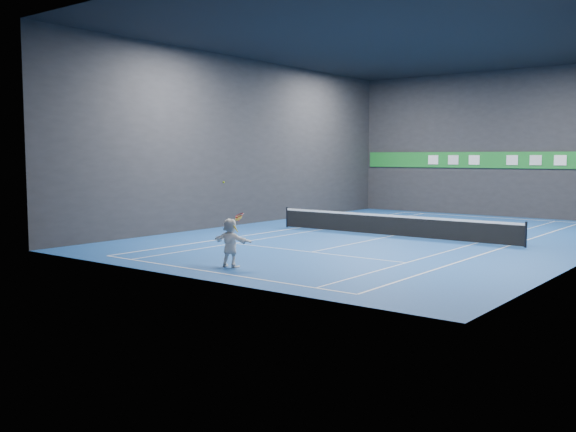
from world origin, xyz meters
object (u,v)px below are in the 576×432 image
Objects in this scene: tennis_net at (391,225)px; tennis_racket at (239,217)px; player at (230,243)px; tennis_ball at (224,182)px.

tennis_racket is (0.18, -10.78, 1.17)m from tennis_net.
tennis_racket reaches higher than tennis_net.
player is at bearing -172.21° from tennis_racket.
player is 2.05m from tennis_ball.
tennis_net is 10.85m from tennis_racket.
tennis_net is at bearing 87.51° from tennis_ball.
tennis_ball is at bearing -8.03° from player.
player is 2.43× the size of tennis_racket.
tennis_ball is at bearing -92.49° from tennis_net.
player is at bearing -3.07° from tennis_ball.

